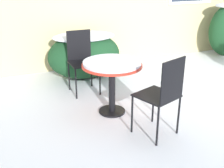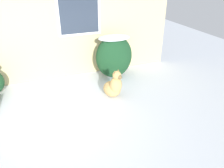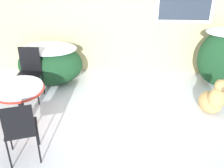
{
  "view_description": "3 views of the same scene",
  "coord_description": "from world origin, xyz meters",
  "px_view_note": "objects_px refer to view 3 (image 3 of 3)",
  "views": [
    {
      "loc": [
        -2.8,
        -3.06,
        1.8
      ],
      "look_at": [
        -1.41,
        0.12,
        0.42
      ],
      "focal_mm": 45.0,
      "sensor_mm": 36.0,
      "label": 1
    },
    {
      "loc": [
        0.08,
        -3.57,
        2.74
      ],
      "look_at": [
        1.71,
        0.69,
        0.32
      ],
      "focal_mm": 35.0,
      "sensor_mm": 36.0,
      "label": 2
    },
    {
      "loc": [
        0.21,
        -3.49,
        2.85
      ],
      "look_at": [
        0.0,
        0.6,
        0.55
      ],
      "focal_mm": 45.0,
      "sensor_mm": 36.0,
      "label": 3
    }
  ],
  "objects_px": {
    "patio_table": "(19,93)",
    "dog": "(213,100)",
    "patio_chair_near_table": "(29,71)",
    "patio_chair_far_side": "(20,129)"
  },
  "relations": [
    {
      "from": "patio_table",
      "to": "dog",
      "type": "xyz_separation_m",
      "value": [
        3.14,
        0.52,
        -0.34
      ]
    },
    {
      "from": "patio_chair_near_table",
      "to": "patio_chair_far_side",
      "type": "xyz_separation_m",
      "value": [
        0.41,
        -1.66,
        0.0
      ]
    },
    {
      "from": "patio_table",
      "to": "patio_chair_far_side",
      "type": "relative_size",
      "value": 0.82
    },
    {
      "from": "patio_table",
      "to": "dog",
      "type": "height_order",
      "value": "patio_table"
    },
    {
      "from": "patio_chair_near_table",
      "to": "patio_chair_far_side",
      "type": "distance_m",
      "value": 1.71
    },
    {
      "from": "patio_chair_near_table",
      "to": "patio_chair_far_side",
      "type": "bearing_deg",
      "value": -76.55
    },
    {
      "from": "patio_table",
      "to": "patio_chair_far_side",
      "type": "height_order",
      "value": "patio_chair_far_side"
    },
    {
      "from": "patio_chair_far_side",
      "to": "dog",
      "type": "xyz_separation_m",
      "value": [
        2.86,
        1.29,
        -0.28
      ]
    },
    {
      "from": "patio_table",
      "to": "patio_chair_far_side",
      "type": "xyz_separation_m",
      "value": [
        0.28,
        -0.77,
        -0.07
      ]
    },
    {
      "from": "dog",
      "to": "patio_chair_near_table",
      "type": "bearing_deg",
      "value": 153.08
    }
  ]
}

